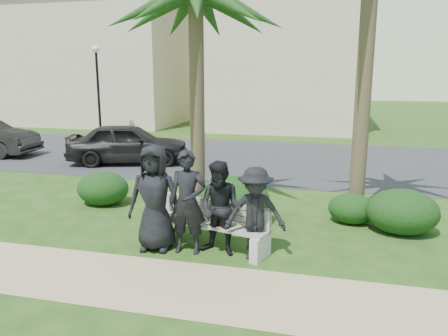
{
  "coord_description": "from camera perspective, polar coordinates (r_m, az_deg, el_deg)",
  "views": [
    {
      "loc": [
        2.08,
        -7.16,
        2.95
      ],
      "look_at": [
        0.02,
        1.0,
        1.13
      ],
      "focal_mm": 35.0,
      "sensor_mm": 36.0,
      "label": 1
    }
  ],
  "objects": [
    {
      "name": "hedge_d",
      "position": [
        8.83,
        1.22,
        -4.0
      ],
      "size": [
        1.5,
        1.24,
        0.98
      ],
      "primitive_type": "ellipsoid",
      "color": "black",
      "rests_on": "ground"
    },
    {
      "name": "footpath",
      "position": [
        6.46,
        -6.51,
        -15.07
      ],
      "size": [
        30.0,
        1.6,
        0.01
      ],
      "primitive_type": "cube",
      "color": "tan",
      "rests_on": "ground"
    },
    {
      "name": "street_lamp",
      "position": [
        22.13,
        -16.22,
        11.67
      ],
      "size": [
        0.36,
        0.36,
        4.29
      ],
      "color": "black",
      "rests_on": "ground"
    },
    {
      "name": "man_c",
      "position": [
        7.2,
        -0.42,
        -5.3
      ],
      "size": [
        0.87,
        0.73,
        1.58
      ],
      "primitive_type": "imported",
      "rotation": [
        0.0,
        0.0,
        -0.19
      ],
      "color": "black",
      "rests_on": "ground"
    },
    {
      "name": "hedge_f",
      "position": [
        8.92,
        22.27,
        -5.14
      ],
      "size": [
        1.33,
        1.1,
        0.87
      ],
      "primitive_type": "ellipsoid",
      "color": "black",
      "rests_on": "ground"
    },
    {
      "name": "hedge_e",
      "position": [
        9.21,
        16.4,
        -5.0
      ],
      "size": [
        0.95,
        0.78,
        0.62
      ],
      "primitive_type": "ellipsoid",
      "color": "black",
      "rests_on": "ground"
    },
    {
      "name": "ground",
      "position": [
        8.02,
        -1.93,
        -9.42
      ],
      "size": [
        160.0,
        160.0,
        0.0
      ],
      "primitive_type": "plane",
      "color": "#234513",
      "rests_on": "ground"
    },
    {
      "name": "hedge_c",
      "position": [
        8.98,
        -0.3,
        -4.33
      ],
      "size": [
        1.22,
        1.01,
        0.79
      ],
      "primitive_type": "ellipsoid",
      "color": "black",
      "rests_on": "ground"
    },
    {
      "name": "park_bench",
      "position": [
        7.66,
        -2.12,
        -7.7
      ],
      "size": [
        2.34,
        1.12,
        0.77
      ],
      "rotation": [
        0.0,
        0.0,
        -0.29
      ],
      "color": "#AEA692",
      "rests_on": "ground"
    },
    {
      "name": "man_d",
      "position": [
        7.06,
        4.1,
        -5.93
      ],
      "size": [
        1.07,
        0.74,
        1.52
      ],
      "primitive_type": "imported",
      "rotation": [
        0.0,
        0.0,
        0.19
      ],
      "color": "black",
      "rests_on": "ground"
    },
    {
      "name": "asphalt_street",
      "position": [
        15.58,
        6.24,
        1.17
      ],
      "size": [
        160.0,
        8.0,
        0.01
      ],
      "primitive_type": "cube",
      "color": "#2D2D30",
      "rests_on": "ground"
    },
    {
      "name": "car_a",
      "position": [
        14.98,
        -12.4,
        3.15
      ],
      "size": [
        4.27,
        2.69,
        1.35
      ],
      "primitive_type": "imported",
      "rotation": [
        0.0,
        0.0,
        1.87
      ],
      "color": "black",
      "rests_on": "ground"
    },
    {
      "name": "hedge_a",
      "position": [
        10.44,
        -15.54,
        -2.46
      ],
      "size": [
        1.21,
        1.0,
        0.79
      ],
      "primitive_type": "ellipsoid",
      "color": "black",
      "rests_on": "ground"
    },
    {
      "name": "stucco_bldg_left",
      "position": [
        28.84,
        -15.47,
        13.14
      ],
      "size": [
        10.4,
        8.4,
        7.3
      ],
      "color": "beige",
      "rests_on": "ground"
    },
    {
      "name": "man_b",
      "position": [
        7.27,
        -4.78,
        -4.47
      ],
      "size": [
        0.67,
        0.47,
        1.75
      ],
      "primitive_type": "imported",
      "rotation": [
        0.0,
        0.0,
        0.08
      ],
      "color": "black",
      "rests_on": "ground"
    },
    {
      "name": "man_a",
      "position": [
        7.46,
        -9.04,
        -3.88
      ],
      "size": [
        0.94,
        0.66,
        1.81
      ],
      "primitive_type": "imported",
      "rotation": [
        0.0,
        0.0,
        0.09
      ],
      "color": "black",
      "rests_on": "ground"
    },
    {
      "name": "stucco_bldg_right",
      "position": [
        25.36,
        7.4,
        13.67
      ],
      "size": [
        8.4,
        8.4,
        7.3
      ],
      "color": "beige",
      "rests_on": "ground"
    }
  ]
}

